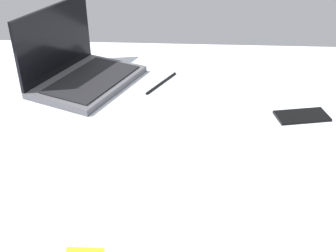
{
  "coord_description": "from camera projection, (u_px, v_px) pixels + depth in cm",
  "views": [
    {
      "loc": [
        -65.13,
        -13.91,
        77.26
      ],
      "look_at": [
        20.84,
        -9.07,
        24.0
      ],
      "focal_mm": 46.0,
      "sensor_mm": 36.0,
      "label": 1
    }
  ],
  "objects": [
    {
      "name": "cell_phone",
      "position": [
        302.0,
        116.0,
        1.16
      ],
      "size": [
        9.53,
        15.1,
        0.8
      ],
      "primitive_type": "cube",
      "rotation": [
        0.0,
        0.0,
        3.35
      ],
      "color": "black",
      "rests_on": "bed_mattress"
    },
    {
      "name": "laptop",
      "position": [
        79.0,
        70.0,
        1.32
      ],
      "size": [
        39.43,
        34.24,
        23.0
      ],
      "rotation": [
        0.0,
        0.0,
        -0.41
      ],
      "color": "#4C4C51",
      "rests_on": "bed_mattress"
    },
    {
      "name": "bed_mattress",
      "position": [
        120.0,
        236.0,
        0.92
      ],
      "size": [
        180.0,
        140.0,
        18.0
      ],
      "primitive_type": "cube",
      "color": "#B7BCC6",
      "rests_on": "ground"
    },
    {
      "name": "charger_cable",
      "position": [
        161.0,
        83.0,
        1.34
      ],
      "size": [
        15.31,
        8.47,
        0.6
      ],
      "primitive_type": "cube",
      "rotation": [
        0.0,
        0.0,
        -0.49
      ],
      "color": "black",
      "rests_on": "bed_mattress"
    }
  ]
}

